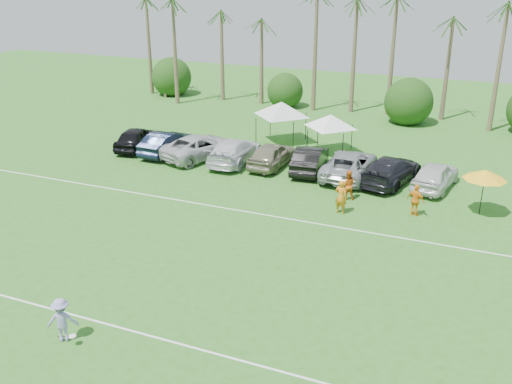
% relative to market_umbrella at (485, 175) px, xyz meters
% --- Properties ---
extents(ground, '(120.00, 120.00, 0.00)m').
position_rel_market_umbrella_xyz_m(ground, '(-12.86, -18.66, -2.37)').
color(ground, '#2C681F').
rests_on(ground, ground).
extents(field_lines, '(80.00, 12.10, 0.01)m').
position_rel_market_umbrella_xyz_m(field_lines, '(-12.86, -10.66, -2.36)').
color(field_lines, white).
rests_on(field_lines, ground).
extents(palm_tree_0, '(2.40, 2.40, 8.90)m').
position_rel_market_umbrella_xyz_m(palm_tree_0, '(-34.86, 19.34, 5.11)').
color(palm_tree_0, brown).
rests_on(palm_tree_0, ground).
extents(palm_tree_1, '(2.40, 2.40, 9.90)m').
position_rel_market_umbrella_xyz_m(palm_tree_1, '(-29.86, 19.34, 5.99)').
color(palm_tree_1, brown).
rests_on(palm_tree_1, ground).
extents(palm_tree_2, '(2.40, 2.40, 10.90)m').
position_rel_market_umbrella_xyz_m(palm_tree_2, '(-24.86, 19.34, 6.85)').
color(palm_tree_2, brown).
rests_on(palm_tree_2, ground).
extents(palm_tree_4, '(2.40, 2.40, 8.90)m').
position_rel_market_umbrella_xyz_m(palm_tree_4, '(-16.86, 19.34, 5.11)').
color(palm_tree_4, brown).
rests_on(palm_tree_4, ground).
extents(palm_tree_5, '(2.40, 2.40, 9.90)m').
position_rel_market_umbrella_xyz_m(palm_tree_5, '(-12.86, 19.34, 5.99)').
color(palm_tree_5, brown).
rests_on(palm_tree_5, ground).
extents(palm_tree_6, '(2.40, 2.40, 10.90)m').
position_rel_market_umbrella_xyz_m(palm_tree_6, '(-8.86, 19.34, 6.85)').
color(palm_tree_6, brown).
rests_on(palm_tree_6, ground).
extents(palm_tree_7, '(2.40, 2.40, 11.90)m').
position_rel_market_umbrella_xyz_m(palm_tree_7, '(-4.86, 19.34, 7.70)').
color(palm_tree_7, brown).
rests_on(palm_tree_7, ground).
extents(palm_tree_8, '(2.40, 2.40, 8.90)m').
position_rel_market_umbrella_xyz_m(palm_tree_8, '(0.14, 19.34, 5.11)').
color(palm_tree_8, brown).
rests_on(palm_tree_8, ground).
extents(bush_tree_0, '(4.00, 4.00, 4.00)m').
position_rel_market_umbrella_xyz_m(bush_tree_0, '(-31.86, 20.34, -0.57)').
color(bush_tree_0, brown).
rests_on(bush_tree_0, ground).
extents(bush_tree_1, '(4.00, 4.00, 4.00)m').
position_rel_market_umbrella_xyz_m(bush_tree_1, '(-18.86, 20.34, -0.57)').
color(bush_tree_1, brown).
rests_on(bush_tree_1, ground).
extents(bush_tree_2, '(4.00, 4.00, 4.00)m').
position_rel_market_umbrella_xyz_m(bush_tree_2, '(-6.86, 20.34, -0.57)').
color(bush_tree_2, brown).
rests_on(bush_tree_2, ground).
extents(sideline_player_a, '(0.78, 0.58, 1.96)m').
position_rel_market_umbrella_xyz_m(sideline_player_a, '(-7.22, -2.77, -1.39)').
color(sideline_player_a, orange).
rests_on(sideline_player_a, ground).
extents(sideline_player_b, '(1.04, 0.93, 1.78)m').
position_rel_market_umbrella_xyz_m(sideline_player_b, '(-7.37, -0.61, -1.48)').
color(sideline_player_b, '#D45D17').
rests_on(sideline_player_b, ground).
extents(sideline_player_c, '(1.16, 0.83, 1.82)m').
position_rel_market_umbrella_xyz_m(sideline_player_c, '(-3.32, -1.54, -1.45)').
color(sideline_player_c, orange).
rests_on(sideline_player_c, ground).
extents(canopy_tent_left, '(4.63, 4.63, 3.75)m').
position_rel_market_umbrella_xyz_m(canopy_tent_left, '(-15.04, 8.81, 0.84)').
color(canopy_tent_left, black).
rests_on(canopy_tent_left, ground).
extents(canopy_tent_right, '(4.10, 4.10, 3.32)m').
position_rel_market_umbrella_xyz_m(canopy_tent_right, '(-10.86, 7.83, 0.47)').
color(canopy_tent_right, black).
rests_on(canopy_tent_right, ground).
extents(market_umbrella, '(2.37, 2.37, 2.64)m').
position_rel_market_umbrella_xyz_m(market_umbrella, '(0.00, 0.00, 0.00)').
color(market_umbrella, black).
rests_on(market_umbrella, ground).
extents(frisbee_player, '(1.30, 1.11, 1.75)m').
position_rel_market_umbrella_xyz_m(frisbee_player, '(-13.64, -18.09, -1.49)').
color(frisbee_player, '#968DC9').
rests_on(frisbee_player, ground).
extents(parked_car_0, '(2.88, 5.23, 1.69)m').
position_rel_market_umbrella_xyz_m(parked_car_0, '(-24.50, 3.00, -1.52)').
color(parked_car_0, black).
rests_on(parked_car_0, ground).
extents(parked_car_1, '(1.96, 5.17, 1.69)m').
position_rel_market_umbrella_xyz_m(parked_car_1, '(-21.79, 2.83, -1.52)').
color(parked_car_1, black).
rests_on(parked_car_1, ground).
extents(parked_car_2, '(4.72, 6.66, 1.69)m').
position_rel_market_umbrella_xyz_m(parked_car_2, '(-19.08, 2.89, -1.52)').
color(parked_car_2, silver).
rests_on(parked_car_2, ground).
extents(parked_car_3, '(2.55, 5.88, 1.69)m').
position_rel_market_umbrella_xyz_m(parked_car_3, '(-16.36, 2.96, -1.52)').
color(parked_car_3, silver).
rests_on(parked_car_3, ground).
extents(parked_car_4, '(2.16, 5.02, 1.69)m').
position_rel_market_umbrella_xyz_m(parked_car_4, '(-13.65, 3.18, -1.52)').
color(parked_car_4, gray).
rests_on(parked_car_4, ground).
extents(parked_car_5, '(2.36, 5.29, 1.69)m').
position_rel_market_umbrella_xyz_m(parked_car_5, '(-10.94, 3.26, -1.52)').
color(parked_car_5, black).
rests_on(parked_car_5, ground).
extents(parked_car_6, '(2.83, 6.08, 1.69)m').
position_rel_market_umbrella_xyz_m(parked_car_6, '(-8.23, 3.22, -1.52)').
color(parked_car_6, '#9A9DA2').
rests_on(parked_car_6, ground).
extents(parked_car_7, '(3.60, 6.19, 1.69)m').
position_rel_market_umbrella_xyz_m(parked_car_7, '(-5.52, 3.13, -1.52)').
color(parked_car_7, black).
rests_on(parked_car_7, ground).
extents(parked_car_8, '(2.80, 5.21, 1.69)m').
position_rel_market_umbrella_xyz_m(parked_car_8, '(-2.81, 3.24, -1.52)').
color(parked_car_8, silver).
rests_on(parked_car_8, ground).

